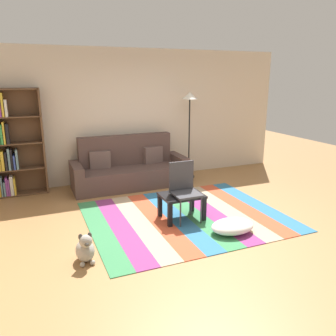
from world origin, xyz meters
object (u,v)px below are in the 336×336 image
at_px(pouf, 233,226).
at_px(folding_chair, 184,186).
at_px(coffee_table, 182,199).
at_px(bookshelf, 11,145).
at_px(standing_lamp, 190,107).
at_px(tv_remote, 182,195).
at_px(couch, 129,169).
at_px(dog, 85,249).

relative_size(pouf, folding_chair, 0.71).
distance_m(coffee_table, folding_chair, 0.21).
relative_size(bookshelf, standing_lamp, 1.06).
relative_size(standing_lamp, tv_remote, 12.20).
relative_size(pouf, standing_lamp, 0.35).
distance_m(couch, coffee_table, 1.94).
xyz_separation_m(couch, bookshelf, (-2.11, 0.28, 0.61)).
xyz_separation_m(bookshelf, dog, (0.80, -2.90, -0.79)).
distance_m(coffee_table, dog, 1.74).
distance_m(couch, standing_lamp, 1.82).
relative_size(bookshelf, tv_remote, 12.98).
bearing_deg(tv_remote, folding_chair, 33.12).
bearing_deg(folding_chair, tv_remote, -79.99).
xyz_separation_m(couch, standing_lamp, (1.37, 0.08, 1.19)).
height_order(standing_lamp, tv_remote, standing_lamp).
bearing_deg(folding_chair, bookshelf, -168.58).
xyz_separation_m(standing_lamp, folding_chair, (-1.07, -2.02, -0.99)).
relative_size(bookshelf, pouf, 3.06).
bearing_deg(bookshelf, couch, -7.67).
relative_size(coffee_table, folding_chair, 0.71).
height_order(couch, folding_chair, couch).
bearing_deg(dog, couch, 63.37).
xyz_separation_m(bookshelf, standing_lamp, (3.48, -0.21, 0.58)).
height_order(bookshelf, folding_chair, bookshelf).
xyz_separation_m(couch, pouf, (0.73, -2.64, -0.23)).
xyz_separation_m(coffee_table, standing_lamp, (1.10, 2.00, 1.20)).
height_order(tv_remote, folding_chair, folding_chair).
bearing_deg(standing_lamp, pouf, -103.27).
bearing_deg(pouf, standing_lamp, 76.73).
distance_m(bookshelf, pouf, 4.16).
bearing_deg(couch, folding_chair, -81.28).
height_order(bookshelf, standing_lamp, bookshelf).
relative_size(couch, pouf, 3.55).
height_order(couch, standing_lamp, standing_lamp).
distance_m(bookshelf, coffee_table, 3.30).
distance_m(standing_lamp, folding_chair, 2.49).
bearing_deg(folding_chair, standing_lamp, 116.09).
relative_size(standing_lamp, folding_chair, 2.03).
bearing_deg(pouf, coffee_table, 122.25).
bearing_deg(couch, dog, -116.63).
height_order(couch, coffee_table, couch).
distance_m(bookshelf, standing_lamp, 3.53).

